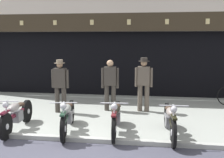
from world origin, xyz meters
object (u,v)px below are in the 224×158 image
(motorcycle_center_right, at_px, (170,119))
(shopkeeper_center, at_px, (110,83))
(motorcycle_left, at_px, (17,114))
(motorcycle_center_left, at_px, (68,116))
(salesman_right, at_px, (144,82))
(advert_board_near, at_px, (158,55))
(salesman_left, at_px, (60,84))
(motorcycle_center, at_px, (116,116))
(advert_board_far, at_px, (190,55))

(motorcycle_center_right, distance_m, shopkeeper_center, 2.85)
(motorcycle_left, xyz_separation_m, motorcycle_center_left, (1.31, 0.07, 0.00))
(shopkeeper_center, distance_m, salesman_right, 1.07)
(motorcycle_left, relative_size, advert_board_near, 2.05)
(advert_board_near, bearing_deg, motorcycle_left, -126.73)
(motorcycle_center_left, relative_size, motorcycle_center_right, 1.02)
(shopkeeper_center, bearing_deg, motorcycle_center_right, 124.38)
(motorcycle_center_left, distance_m, salesman_left, 1.99)
(motorcycle_center, bearing_deg, advert_board_far, -120.17)
(motorcycle_center_left, bearing_deg, motorcycle_left, -6.25)
(motorcycle_center_right, distance_m, advert_board_near, 4.89)
(motorcycle_center, distance_m, salesman_right, 2.33)
(motorcycle_center, xyz_separation_m, salesman_left, (-1.97, 1.67, 0.50))
(shopkeeper_center, distance_m, advert_board_far, 3.87)
(motorcycle_center_left, height_order, advert_board_far, advert_board_far)
(motorcycle_center_right, bearing_deg, salesman_left, -30.58)
(motorcycle_left, bearing_deg, shopkeeper_center, -136.59)
(shopkeeper_center, relative_size, salesman_right, 0.95)
(motorcycle_left, xyz_separation_m, advert_board_near, (3.60, 4.82, 1.26))
(shopkeeper_center, relative_size, advert_board_near, 1.71)
(salesman_left, xyz_separation_m, salesman_right, (2.58, 0.51, 0.04))
(motorcycle_center_left, relative_size, salesman_left, 1.23)
(motorcycle_center_left, xyz_separation_m, advert_board_far, (3.56, 4.75, 1.26))
(motorcycle_center, bearing_deg, motorcycle_center_left, 1.11)
(motorcycle_center_right, xyz_separation_m, shopkeeper_center, (-1.76, 2.19, 0.49))
(advert_board_far, bearing_deg, shopkeeper_center, -138.19)
(shopkeeper_center, distance_m, advert_board_near, 3.06)
(motorcycle_left, bearing_deg, salesman_right, -147.92)
(salesman_right, xyz_separation_m, advert_board_far, (1.75, 2.47, 0.73))
(advert_board_near, bearing_deg, motorcycle_center, -103.18)
(motorcycle_left, relative_size, motorcycle_center_left, 0.96)
(salesman_left, bearing_deg, motorcycle_center, 141.88)
(motorcycle_center_right, relative_size, salesman_left, 1.20)
(motorcycle_center_left, height_order, shopkeeper_center, shopkeeper_center)
(motorcycle_center, relative_size, salesman_right, 1.16)
(motorcycle_left, bearing_deg, salesman_left, -111.06)
(motorcycle_center_left, relative_size, salesman_right, 1.19)
(motorcycle_left, xyz_separation_m, advert_board_far, (4.87, 4.82, 1.27))
(advert_board_near, bearing_deg, salesman_right, -101.04)
(salesman_right, xyz_separation_m, advert_board_near, (0.48, 2.47, 0.72))
(shopkeeper_center, bearing_deg, motorcycle_center, 97.95)
(motorcycle_center, bearing_deg, motorcycle_left, 0.44)
(salesman_left, bearing_deg, shopkeeper_center, -160.99)
(motorcycle_center, bearing_deg, shopkeeper_center, -81.00)
(motorcycle_left, relative_size, salesman_left, 1.18)
(motorcycle_left, bearing_deg, motorcycle_center, 178.82)
(salesman_right, bearing_deg, advert_board_near, -99.13)
(motorcycle_center, distance_m, motorcycle_center_right, 1.30)
(motorcycle_center_left, height_order, motorcycle_center_right, motorcycle_center_right)
(motorcycle_left, relative_size, shopkeeper_center, 1.20)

